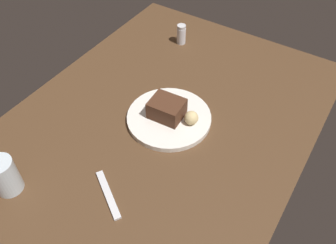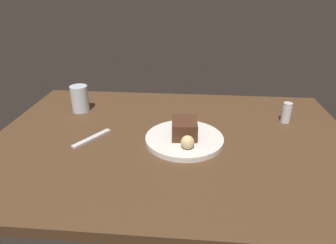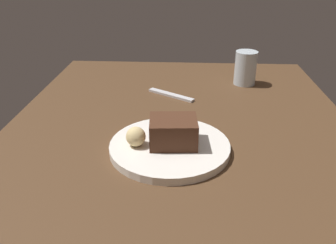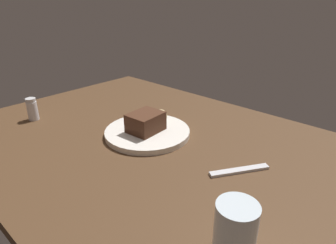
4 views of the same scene
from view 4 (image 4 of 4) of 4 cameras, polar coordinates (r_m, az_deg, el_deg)
The scene contains 7 objects.
dining_table at distance 84.66cm, azimuth -3.03°, elevation -4.67°, with size 120.00×84.00×3.00cm, color #4C331E.
dessert_plate at distance 87.36cm, azimuth -4.06°, elevation -2.02°, with size 25.32×25.32×1.66cm, color white.
chocolate_cake_slice at distance 85.30cm, azimuth -4.42°, elevation -0.02°, with size 9.71×8.00×5.58cm, color #472819.
bread_roll at distance 91.32cm, azimuth -1.45°, elevation 1.22°, with size 4.11×4.11×4.11cm, color #DBC184.
salt_shaker at distance 106.66cm, azimuth -25.08°, elevation 2.30°, with size 3.37×3.37×7.51cm.
water_glass at distance 49.19cm, azimuth 13.00°, elevation -20.34°, with size 6.73×6.73×10.35cm, color silver.
dessert_spoon at distance 72.24cm, azimuth 13.83°, elevation -9.21°, with size 15.00×1.80×0.70cm, color silver.
Camera 4 is at (-53.50, 51.55, 42.08)cm, focal length 31.07 mm.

